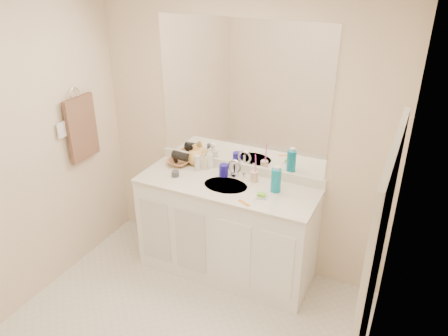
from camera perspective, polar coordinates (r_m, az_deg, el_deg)
The scene contains 26 objects.
wall_back at distance 3.69m, azimuth 2.19°, elevation 4.11°, with size 2.60×0.02×2.40m, color beige.
wall_left at distance 3.51m, azimuth -26.99°, elevation -0.09°, with size 0.02×2.60×2.40m, color beige.
wall_right at distance 2.30m, azimuth 19.48°, elevation -12.60°, with size 0.02×2.60×2.40m, color beige.
vanity_cabinet at distance 3.83m, azimuth 0.33°, elevation -8.11°, with size 1.50×0.55×0.85m, color white.
countertop at distance 3.60m, azimuth 0.34°, elevation -2.32°, with size 1.52×0.57×0.03m, color silver.
backsplash at distance 3.79m, azimuth 2.03°, elevation 0.10°, with size 1.52×0.03×0.08m, color silver.
sink_basin at distance 3.59m, azimuth 0.21°, elevation -2.42°, with size 0.37×0.37×0.02m, color beige.
faucet at distance 3.70m, azimuth 1.41°, elevation -0.30°, with size 0.02×0.02×0.11m, color silver.
mirror at distance 3.56m, azimuth 2.25°, elevation 9.44°, with size 1.48×0.01×1.20m, color white.
blue_mug at distance 3.71m, azimuth -0.04°, elevation -0.30°, with size 0.08×0.08×0.11m, color #1F1596.
tan_cup at distance 3.63m, azimuth 3.97°, elevation -1.11°, with size 0.06×0.06×0.09m, color beige.
toothbrush at distance 3.58m, azimuth 4.17°, elevation 0.37°, with size 0.01×0.01×0.19m, color #EC3EAD.
mouthwash_bottle at distance 3.48m, azimuth 6.80°, elevation -1.60°, with size 0.08×0.08×0.19m, color #0D82A0.
soap_dish at distance 3.42m, azimuth 4.91°, elevation -3.76°, with size 0.09×0.07×0.01m, color silver.
green_soap at distance 3.41m, azimuth 4.92°, elevation -3.49°, with size 0.06×0.05×0.02m, color #76C730.
orange_comb at distance 3.33m, azimuth 2.65°, elevation -4.59°, with size 0.11×0.02×0.00m, color orange.
dark_jar at distance 3.73m, azimuth -6.37°, elevation -0.76°, with size 0.07×0.07×0.05m, color #3C3D44.
extra_white_bottle at distance 3.79m, azimuth -3.49°, elevation 0.62°, with size 0.04×0.04×0.14m, color silver.
soap_bottle_white at distance 3.84m, azimuth -1.85°, elevation 1.33°, with size 0.07×0.07×0.18m, color white.
soap_bottle_cream at distance 3.83m, azimuth -2.59°, elevation 0.94°, with size 0.07×0.07×0.15m, color beige.
soap_bottle_yellow at distance 3.90m, azimuth -3.75°, elevation 1.79°, with size 0.15×0.15×0.19m, color #E0AA57.
wicker_basket at distance 3.94m, azimuth -5.90°, elevation 0.79°, with size 0.21×0.21×0.05m, color #AA6D44.
hair_dryer at distance 3.90m, azimuth -5.69°, elevation 1.59°, with size 0.08×0.08×0.15m, color black.
towel_ring at distance 3.84m, azimuth -18.93°, elevation 9.16°, with size 0.11×0.11×0.01m, color silver.
hand_towel at distance 3.92m, azimuth -18.09°, elevation 4.96°, with size 0.04×0.32×0.55m, color #4A3228.
switch_plate at distance 3.79m, azimuth -20.45°, elevation 4.66°, with size 0.01×0.09×0.13m, color white.
Camera 1 is at (1.35, -1.84, 2.59)m, focal length 35.00 mm.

